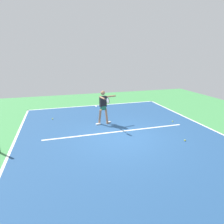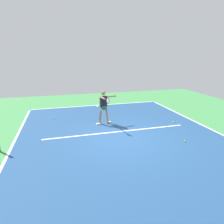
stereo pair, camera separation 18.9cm
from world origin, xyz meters
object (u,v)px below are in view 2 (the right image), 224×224
object	(u,v)px
tennis_ball_far_corner	(185,141)
tennis_ball_by_baseline	(173,122)
tennis_ball_by_sideline	(53,118)
tennis_player	(104,105)

from	to	relation	value
tennis_ball_far_corner	tennis_ball_by_baseline	world-z (taller)	same
tennis_ball_by_sideline	tennis_ball_by_baseline	size ratio (longest dim) A/B	1.00
tennis_ball_far_corner	tennis_ball_by_sideline	bearing A→B (deg)	-40.41
tennis_ball_far_corner	tennis_ball_by_baseline	bearing A→B (deg)	-111.54
tennis_ball_by_baseline	tennis_player	bearing A→B (deg)	-11.96
tennis_player	tennis_ball_far_corner	distance (m)	4.17
tennis_player	tennis_ball_by_sideline	distance (m)	3.14
tennis_ball_far_corner	tennis_player	bearing A→B (deg)	-47.47
tennis_player	tennis_ball_far_corner	size ratio (longest dim) A/B	26.73
tennis_player	tennis_ball_by_sideline	world-z (taller)	tennis_player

